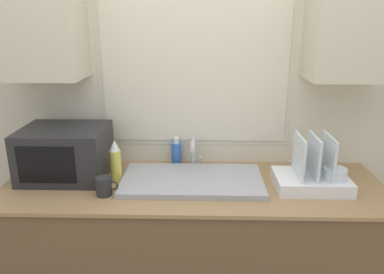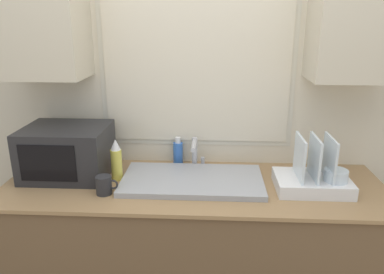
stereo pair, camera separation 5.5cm
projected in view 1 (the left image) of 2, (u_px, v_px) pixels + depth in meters
countertop at (193, 252)px, 2.19m from camera, size 2.08×0.69×0.88m
wall_back at (195, 84)px, 2.22m from camera, size 6.00×0.38×2.60m
sink_basin at (192, 180)px, 2.06m from camera, size 0.77×0.42×0.03m
faucet at (194, 150)px, 2.23m from camera, size 0.08×0.20×0.18m
microwave at (65, 153)px, 2.11m from camera, size 0.47×0.38×0.29m
dish_rack at (313, 177)px, 1.98m from camera, size 0.38×0.27×0.29m
spray_bottle at (115, 161)px, 2.06m from camera, size 0.06×0.06×0.24m
soap_bottle at (176, 153)px, 2.31m from camera, size 0.06×0.06×0.17m
mug_near_sink at (104, 186)px, 1.91m from camera, size 0.12×0.08×0.10m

